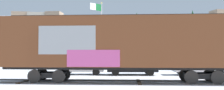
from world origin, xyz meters
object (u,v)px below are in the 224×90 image
Objects in this scene: freight_car at (124,43)px; parked_car_black at (132,66)px; parked_car_silver at (82,66)px; flagpole at (99,26)px; parked_car_white at (199,66)px.

freight_car is 5.49m from parked_car_black.
parked_car_silver is 4.71m from parked_car_black.
parked_car_black is at bearing -3.66° from parked_car_silver.
freight_car reaches higher than parked_car_black.
freight_car is 4.20× the size of parked_car_silver.
parked_car_black is at bearing 78.95° from freight_car.
parked_car_black is at bearing -50.21° from flagpole.
parked_car_white is at bearing -1.94° from parked_car_black.
parked_car_white is at bearing 34.11° from freight_car.
freight_car is 3.76× the size of parked_car_black.
parked_car_white reaches higher than parked_car_black.
freight_car is 8.82m from parked_car_white.
flagpole is 1.65× the size of parked_car_white.
parked_car_black is (3.23, -3.87, -4.18)m from flagpole.
freight_car is 9.45m from flagpole.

